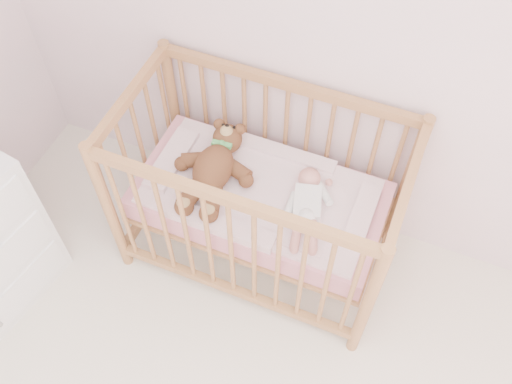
% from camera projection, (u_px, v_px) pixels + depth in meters
% --- Properties ---
extents(wall_back, '(4.00, 0.02, 2.70)m').
position_uv_depth(wall_back, '(409.00, 36.00, 2.24)').
color(wall_back, silver).
rests_on(wall_back, floor).
extents(crib, '(1.36, 0.76, 1.00)m').
position_uv_depth(crib, '(260.00, 198.00, 2.83)').
color(crib, '#B47D4C').
rests_on(crib, floor).
extents(mattress, '(1.22, 0.62, 0.13)m').
position_uv_depth(mattress, '(260.00, 200.00, 2.84)').
color(mattress, pink).
rests_on(mattress, crib).
extents(blanket, '(1.10, 0.58, 0.06)m').
position_uv_depth(blanket, '(260.00, 191.00, 2.78)').
color(blanket, pink).
rests_on(blanket, mattress).
extents(baby, '(0.36, 0.53, 0.12)m').
position_uv_depth(baby, '(308.00, 202.00, 2.65)').
color(baby, white).
rests_on(baby, blanket).
extents(teddy_bear, '(0.47, 0.63, 0.17)m').
position_uv_depth(teddy_bear, '(213.00, 169.00, 2.75)').
color(teddy_bear, brown).
rests_on(teddy_bear, blanket).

